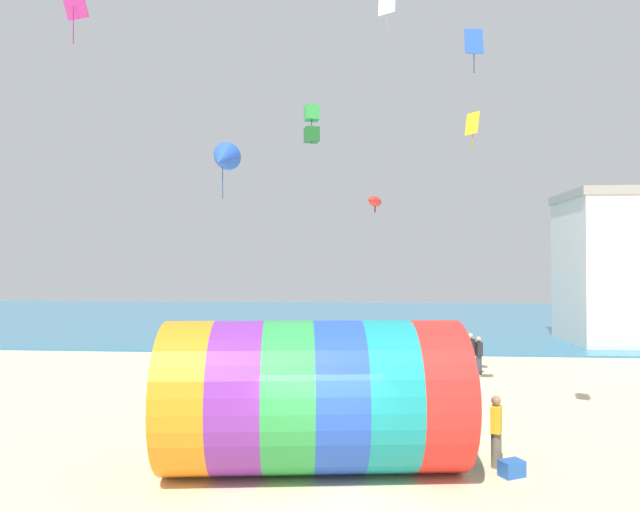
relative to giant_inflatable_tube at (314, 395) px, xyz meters
name	(u,v)px	position (x,y,z in m)	size (l,w,h in m)	color
ground_plane	(322,499)	(0.30, -1.59, -1.73)	(120.00, 120.00, 0.00)	beige
sea	(356,318)	(0.30, 36.84, -1.68)	(120.00, 40.00, 0.10)	teal
giant_inflatable_tube	(314,395)	(0.00, 0.00, 0.00)	(7.18, 4.27, 3.45)	orange
kite_handler	(496,431)	(4.24, 0.52, -0.87)	(0.33, 0.41, 1.68)	#726651
kite_red_parafoil	(375,201)	(1.56, 9.30, 5.51)	(0.83, 1.37, 0.70)	red
kite_white_diamond	(387,1)	(2.24, 14.68, 15.92)	(0.85, 0.58, 2.29)	white
kite_yellow_diamond	(472,124)	(5.03, 7.67, 8.08)	(0.49, 0.53, 1.37)	yellow
kite_blue_diamond	(474,42)	(4.47, 4.33, 9.77)	(0.58, 0.24, 1.37)	blue
kite_green_box	(312,124)	(-0.88, 8.56, 8.43)	(0.67, 0.67, 1.50)	green
kite_blue_delta	(223,159)	(-4.45, 8.90, 7.19)	(1.29, 1.61, 2.32)	blue
kite_magenta_diamond	(73,0)	(-7.85, 3.73, 11.26)	(0.91, 0.67, 1.95)	#D1339E
bystander_near_water	(470,353)	(5.70, 11.97, -0.81)	(0.42, 0.35, 1.77)	#726651
bystander_mid_beach	(221,376)	(-3.87, 6.42, -0.86)	(0.42, 0.34, 1.69)	#383D56
bystander_far_left	(479,355)	(6.06, 11.99, -0.90)	(0.29, 0.40, 1.63)	#383D56
cooler_box	(512,468)	(4.46, -0.02, -1.55)	(0.52, 0.36, 0.36)	#2659B2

